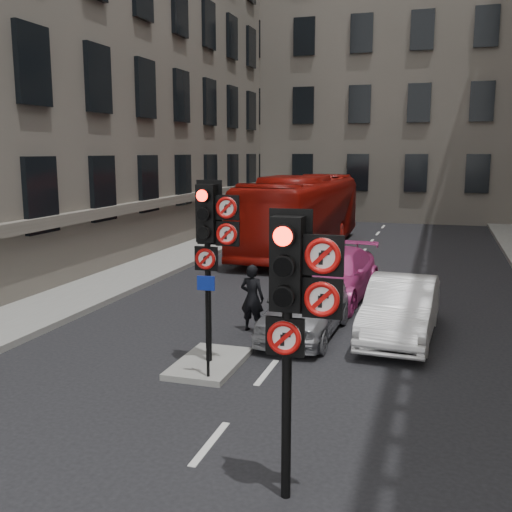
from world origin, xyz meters
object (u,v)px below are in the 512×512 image
Objects in this scene: car_white at (401,309)px; info_sign at (207,312)px; signal_near at (295,295)px; car_silver at (305,307)px; car_pink at (332,275)px; bus_red at (302,213)px; motorcycle at (324,303)px; signal_far at (211,232)px; motorcyclist at (252,298)px.

info_sign reaches higher than car_white.
signal_near reaches higher than car_silver.
bus_red is at bearing 113.12° from car_pink.
car_pink is 8.86m from bus_red.
car_white is 2.63× the size of motorcycle.
bus_red is at bearing 92.82° from info_sign.
signal_near reaches higher than motorcycle.
signal_far is 1.59m from info_sign.
signal_far reaches higher than car_silver.
motorcycle is (0.22, 1.21, -0.19)m from car_silver.
car_silver is 2.04× the size of info_sign.
info_sign is (-3.22, -3.85, 0.66)m from car_white.
car_white is at bearing -31.01° from motorcycle.
info_sign is (-1.07, -3.43, 0.69)m from car_silver.
signal_near is 0.71× the size of car_pink.
car_silver is at bearing 63.85° from signal_far.
info_sign is (-2.39, 3.19, -1.23)m from signal_near.
signal_far is 3.56m from car_silver.
bus_red is (-4.10, 18.46, -0.97)m from signal_near.
car_silver is 12.20m from bus_red.
car_silver is 1.25m from motorcycle.
signal_far is 3.18m from motorcyclist.
signal_near reaches higher than motorcyclist.
car_silver is at bearing -74.90° from bus_red.
motorcyclist is at bearing -147.80° from motorcycle.
bus_red is at bearing 97.30° from motorcycle.
car_pink is (-2.12, 3.06, 0.04)m from car_white.
motorcycle is 4.90m from info_sign.
motorcycle is at bearing 68.61° from signal_far.
motorcyclist is 0.85× the size of info_sign.
signal_near is 8.19m from motorcycle.
signal_near is at bearing -90.53° from motorcycle.
bus_red is at bearing 102.54° from signal_near.
bus_red is (-2.79, 11.84, 0.95)m from car_silver.
signal_far is at bearing 101.21° from info_sign.
bus_red is (-1.50, 14.46, -1.09)m from signal_far.
motorcycle is (3.01, -10.62, -1.14)m from bus_red.
signal_near is 7.33m from car_white.
car_pink reaches higher than car_white.
car_pink is 3.11× the size of motorcyclist.
signal_near reaches higher than bus_red.
car_pink is 3.16× the size of motorcycle.
motorcyclist reaches higher than car_pink.
car_silver is at bearing -166.11° from car_white.
signal_far is at bearing -97.52° from car_pink.
car_pink is (0.02, 3.48, 0.06)m from car_silver.
motorcycle is at bearing 97.97° from signal_near.
car_silver is 3.66m from info_sign.
bus_red reaches higher than info_sign.
car_white is 0.83× the size of car_pink.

